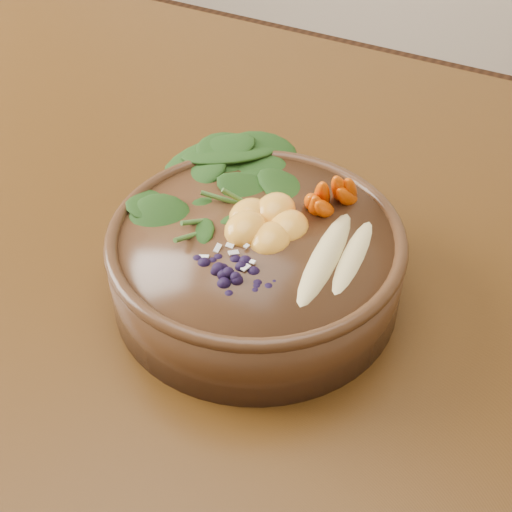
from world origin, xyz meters
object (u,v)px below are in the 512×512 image
kale_heap (241,172)px  blueberry_pile (230,258)px  dining_table (126,268)px  carrot_cluster (338,171)px  mandarin_cluster (266,212)px  stoneware_bowl (256,265)px  banana_halves (340,245)px

kale_heap → blueberry_pile: kale_heap is taller
dining_table → carrot_cluster: carrot_cluster is taller
kale_heap → mandarin_cluster: bearing=-38.8°
kale_heap → blueberry_pile: bearing=-65.2°
carrot_cluster → blueberry_pile: 0.13m
kale_heap → mandarin_cluster: kale_heap is taller
stoneware_bowl → banana_halves: banana_halves is taller
kale_heap → carrot_cluster: 0.09m
mandarin_cluster → blueberry_pile: bearing=-86.2°
carrot_cluster → mandarin_cluster: bearing=-129.8°
mandarin_cluster → kale_heap: bearing=141.2°
stoneware_bowl → kale_heap: bearing=129.9°
banana_halves → blueberry_pile: (-0.07, -0.06, 0.01)m
stoneware_bowl → dining_table: bearing=165.6°
banana_halves → blueberry_pile: 0.09m
dining_table → mandarin_cluster: 0.26m
carrot_cluster → blueberry_pile: carrot_cluster is taller
banana_halves → carrot_cluster: bearing=113.1°
mandarin_cluster → blueberry_pile: blueberry_pile is taller
blueberry_pile → mandarin_cluster: bearing=93.8°
dining_table → banana_halves: (0.26, -0.04, 0.17)m
stoneware_bowl → carrot_cluster: size_ratio=3.62×
mandarin_cluster → dining_table: bearing=170.1°
banana_halves → mandarin_cluster: 0.07m
dining_table → carrot_cluster: 0.30m
stoneware_bowl → kale_heap: size_ratio=1.53×
blueberry_pile → dining_table: bearing=152.9°
stoneware_bowl → banana_halves: 0.08m
carrot_cluster → banana_halves: size_ratio=0.48×
dining_table → carrot_cluster: size_ratio=23.39×
stoneware_bowl → blueberry_pile: (0.01, -0.05, 0.05)m
kale_heap → mandarin_cluster: size_ratio=2.07×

